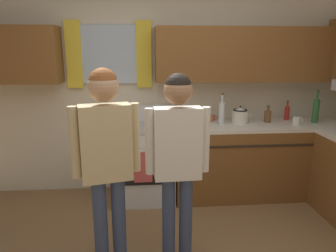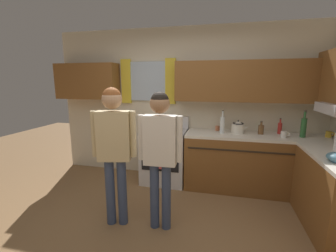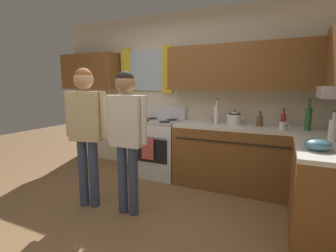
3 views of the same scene
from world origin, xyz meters
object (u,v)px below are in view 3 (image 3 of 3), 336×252
(stove_oven, at_px, (158,147))
(mixing_bowl, at_px, (318,145))
(bottle_milk_white, at_px, (333,130))
(cup_terracotta, at_px, (214,120))
(adult_in_plaid, at_px, (126,126))
(bottle_squat_brown, at_px, (260,121))
(mug_ceramic_white, at_px, (283,126))
(bottle_sauce_red, at_px, (283,120))
(adult_left, at_px, (86,122))
(stovetop_kettle, at_px, (234,118))
(bottle_wine_green, at_px, (308,118))
(bottle_tall_clear, at_px, (216,114))

(stove_oven, bearing_deg, mixing_bowl, -27.58)
(bottle_milk_white, xyz_separation_m, cup_terracotta, (-1.39, 0.85, -0.08))
(adult_in_plaid, bearing_deg, cup_terracotta, 67.62)
(mixing_bowl, height_order, adult_in_plaid, adult_in_plaid)
(bottle_squat_brown, bearing_deg, mug_ceramic_white, -28.15)
(adult_in_plaid, bearing_deg, bottle_squat_brown, 46.75)
(bottle_sauce_red, bearing_deg, adult_in_plaid, -137.10)
(mixing_bowl, xyz_separation_m, adult_left, (-2.35, -0.22, 0.09))
(stovetop_kettle, relative_size, adult_in_plaid, 0.17)
(bottle_wine_green, bearing_deg, adult_in_plaid, -145.14)
(adult_in_plaid, bearing_deg, stovetop_kettle, 55.69)
(bottle_tall_clear, relative_size, bottle_milk_white, 1.17)
(stove_oven, xyz_separation_m, bottle_tall_clear, (0.94, 0.00, 0.57))
(bottle_wine_green, height_order, stovetop_kettle, bottle_wine_green)
(mixing_bowl, bearing_deg, bottle_sauce_red, 102.45)
(stove_oven, distance_m, cup_terracotta, 1.00)
(cup_terracotta, bearing_deg, bottle_milk_white, -31.42)
(cup_terracotta, bearing_deg, adult_in_plaid, -112.38)
(bottle_wine_green, distance_m, stovetop_kettle, 0.91)
(bottle_milk_white, relative_size, adult_left, 0.19)
(bottle_wine_green, distance_m, bottle_squat_brown, 0.57)
(bottle_milk_white, distance_m, bottle_squat_brown, 1.03)
(bottle_tall_clear, xyz_separation_m, mug_ceramic_white, (0.88, -0.10, -0.09))
(bottle_squat_brown, distance_m, mug_ceramic_white, 0.33)
(bottle_sauce_red, distance_m, adult_left, 2.55)
(cup_terracotta, bearing_deg, bottle_squat_brown, -10.17)
(bottle_squat_brown, height_order, mixing_bowl, bottle_squat_brown)
(bottle_wine_green, bearing_deg, bottle_tall_clear, 179.61)
(stove_oven, relative_size, adult_left, 0.67)
(bottle_squat_brown, distance_m, stovetop_kettle, 0.34)
(cup_terracotta, bearing_deg, bottle_wine_green, -8.47)
(bottle_tall_clear, distance_m, bottle_wine_green, 1.15)
(stove_oven, bearing_deg, stovetop_kettle, 3.02)
(bottle_squat_brown, distance_m, adult_left, 2.25)
(bottle_wine_green, height_order, adult_left, adult_left)
(bottle_sauce_red, bearing_deg, stovetop_kettle, -171.26)
(bottle_milk_white, xyz_separation_m, adult_in_plaid, (-1.98, -0.60, -0.01))
(stove_oven, height_order, adult_in_plaid, adult_in_plaid)
(mixing_bowl, distance_m, adult_in_plaid, 1.83)
(mug_ceramic_white, bearing_deg, cup_terracotta, 163.89)
(bottle_squat_brown, bearing_deg, mixing_bowl, -63.79)
(cup_terracotta, xyz_separation_m, adult_in_plaid, (-0.60, -1.45, 0.07))
(stovetop_kettle, bearing_deg, stove_oven, -176.98)
(bottle_sauce_red, relative_size, adult_in_plaid, 0.15)
(bottle_sauce_red, height_order, bottle_squat_brown, bottle_sauce_red)
(bottle_tall_clear, relative_size, bottle_squat_brown, 1.79)
(bottle_sauce_red, relative_size, mug_ceramic_white, 1.95)
(bottle_tall_clear, xyz_separation_m, adult_in_plaid, (-0.67, -1.27, -0.03))
(cup_terracotta, relative_size, mixing_bowl, 0.51)
(bottle_tall_clear, xyz_separation_m, cup_terracotta, (-0.07, 0.17, -0.10))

